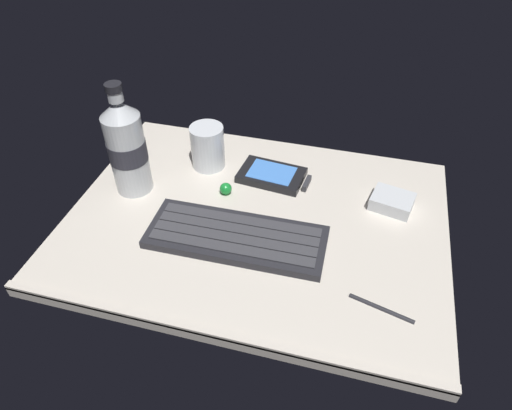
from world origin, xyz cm
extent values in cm
cube|color=beige|center=(0.00, 0.00, -1.00)|extent=(64.00, 48.00, 2.00)
cube|color=beige|center=(0.00, -23.40, 0.40)|extent=(64.00, 1.20, 0.80)
cube|color=#232328|center=(-1.74, -5.93, 0.70)|extent=(29.15, 11.40, 1.40)
cube|color=#3D3D42|center=(-1.79, -2.63, 1.55)|extent=(26.70, 2.37, 0.30)
cube|color=#3D3D42|center=(-1.76, -4.83, 1.55)|extent=(26.70, 2.37, 0.30)
cube|color=#3D3D42|center=(-1.73, -7.03, 1.55)|extent=(26.70, 2.37, 0.30)
cube|color=#3D3D42|center=(-1.70, -9.23, 1.55)|extent=(26.70, 2.37, 0.30)
cube|color=black|center=(0.50, 11.50, 0.70)|extent=(12.74, 8.83, 1.40)
cube|color=#4C8CEA|center=(0.50, 11.50, 1.45)|extent=(8.98, 6.79, 0.10)
cube|color=#333338|center=(6.86, 10.82, 0.70)|extent=(1.20, 3.86, 1.12)
cylinder|color=silver|center=(-12.84, 12.49, 4.25)|extent=(6.40, 6.40, 8.50)
cylinder|color=red|center=(-12.84, 12.49, 3.26)|extent=(5.50, 5.50, 6.12)
cylinder|color=silver|center=(-23.78, 2.43, 7.50)|extent=(6.60, 6.60, 15.00)
cone|color=silver|center=(-23.78, 2.43, 16.40)|extent=(6.60, 6.60, 2.80)
cylinder|color=silver|center=(-23.78, 2.43, 18.70)|extent=(2.51, 2.51, 1.80)
cylinder|color=black|center=(-23.78, 2.43, 20.20)|extent=(2.77, 2.77, 1.20)
cylinder|color=#2D2D38|center=(-23.78, 2.43, 8.25)|extent=(6.73, 6.73, 3.80)
cube|color=silver|center=(22.30, 8.93, 1.20)|extent=(8.05, 6.99, 2.40)
sphere|color=#198C33|center=(-7.00, 5.00, 1.10)|extent=(2.20, 2.20, 2.20)
cylinder|color=#26262B|center=(21.93, -13.62, 0.35)|extent=(9.36, 3.11, 0.70)
camera|label=1|loc=(14.74, -55.83, 54.12)|focal=32.31mm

